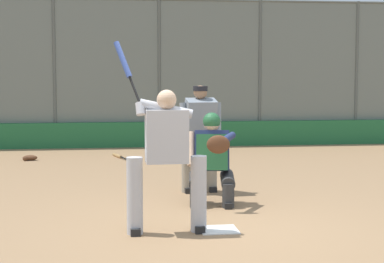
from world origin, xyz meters
TOP-DOWN VIEW (x-y plane):
  - ground_plane at (0.00, 0.00)m, footprint 160.00×160.00m
  - home_plate_marker at (0.00, 0.00)m, footprint 0.43×0.43m
  - backstop_fence at (-0.00, -8.58)m, footprint 20.19×0.08m
  - padding_wall at (0.00, -8.48)m, footprint 19.71×0.18m
  - bleachers_beyond at (-3.21, -11.08)m, footprint 14.08×2.50m
  - batter_at_plate at (0.61, 0.03)m, footprint 1.04×0.59m
  - catcher_behind_plate at (-0.15, -1.41)m, footprint 0.68×0.83m
  - umpire_home at (-0.12, -2.37)m, footprint 0.65×0.44m
  - spare_bat_near_backstop at (1.04, -6.57)m, footprint 0.31×0.86m
  - spare_bat_by_padding at (-0.73, -5.43)m, footprint 0.80×0.44m
  - fielding_glove_on_dirt at (2.87, -6.34)m, footprint 0.30×0.23m

SIDE VIEW (x-z plane):
  - ground_plane at x=0.00m, z-range 0.00..0.00m
  - home_plate_marker at x=0.00m, z-range 0.00..0.01m
  - spare_bat_near_backstop at x=1.04m, z-range 0.00..0.07m
  - spare_bat_by_padding at x=-0.73m, z-range 0.00..0.07m
  - fielding_glove_on_dirt at x=2.87m, z-range 0.00..0.11m
  - padding_wall at x=0.00m, z-range 0.00..0.61m
  - bleachers_beyond at x=-3.21m, z-range -0.26..1.22m
  - catcher_behind_plate at x=-0.15m, z-range 0.02..1.29m
  - umpire_home at x=-0.12m, z-range 0.06..1.67m
  - batter_at_plate at x=0.61m, z-range -0.20..1.96m
  - backstop_fence at x=0.00m, z-range 0.09..3.69m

